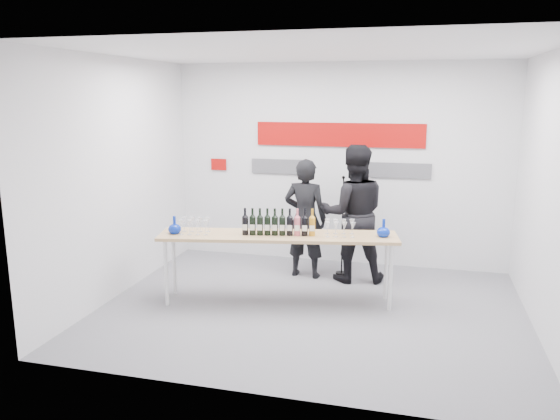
{
  "coord_description": "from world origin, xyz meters",
  "views": [
    {
      "loc": [
        1.19,
        -6.09,
        2.53
      ],
      "look_at": [
        -0.45,
        0.22,
        1.15
      ],
      "focal_mm": 35.0,
      "sensor_mm": 36.0,
      "label": 1
    }
  ],
  "objects_px": {
    "presenter_right": "(353,214)",
    "presenter_left": "(305,218)",
    "tasting_table": "(278,240)",
    "mic_stand": "(342,245)"
  },
  "relations": [
    {
      "from": "presenter_right",
      "to": "presenter_left",
      "type": "bearing_deg",
      "value": -12.38
    },
    {
      "from": "presenter_left",
      "to": "mic_stand",
      "type": "relative_size",
      "value": 1.17
    },
    {
      "from": "tasting_table",
      "to": "presenter_right",
      "type": "relative_size",
      "value": 1.56
    },
    {
      "from": "tasting_table",
      "to": "mic_stand",
      "type": "height_order",
      "value": "mic_stand"
    },
    {
      "from": "tasting_table",
      "to": "presenter_left",
      "type": "height_order",
      "value": "presenter_left"
    },
    {
      "from": "presenter_right",
      "to": "mic_stand",
      "type": "relative_size",
      "value": 1.32
    },
    {
      "from": "presenter_left",
      "to": "presenter_right",
      "type": "relative_size",
      "value": 0.89
    },
    {
      "from": "presenter_right",
      "to": "mic_stand",
      "type": "bearing_deg",
      "value": -63.96
    },
    {
      "from": "tasting_table",
      "to": "presenter_right",
      "type": "bearing_deg",
      "value": 42.88
    },
    {
      "from": "tasting_table",
      "to": "presenter_right",
      "type": "xyz_separation_m",
      "value": [
        0.78,
        1.07,
        0.14
      ]
    }
  ]
}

